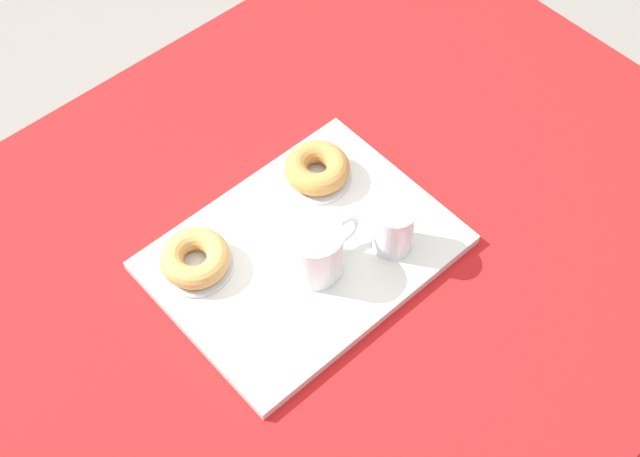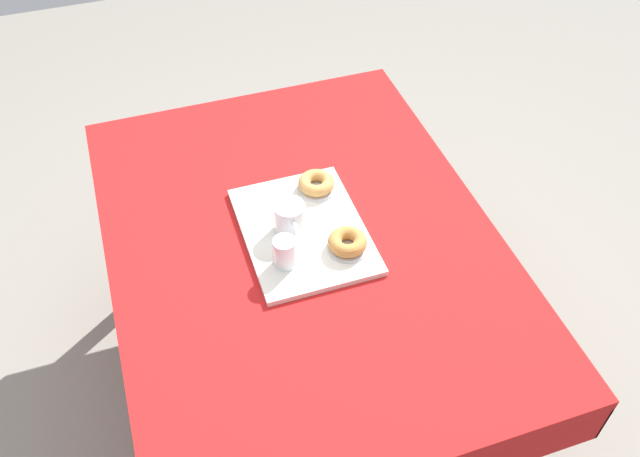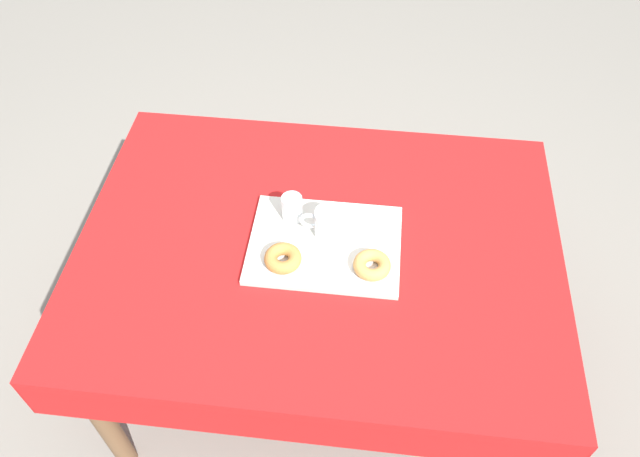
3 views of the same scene
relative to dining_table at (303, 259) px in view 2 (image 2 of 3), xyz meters
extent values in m
plane|color=gray|center=(0.00, 0.00, -0.64)|extent=(6.00, 6.00, 0.00)
cube|color=red|center=(0.00, 0.00, 0.07)|extent=(1.40, 1.04, 0.03)
cube|color=red|center=(0.00, -0.52, -0.01)|extent=(1.40, 0.01, 0.14)
cube|color=red|center=(0.00, 0.52, -0.01)|extent=(1.40, 0.01, 0.14)
cube|color=red|center=(0.70, 0.00, -0.01)|extent=(0.01, 1.04, 0.14)
cylinder|color=brown|center=(-0.61, -0.43, -0.29)|extent=(0.06, 0.06, 0.70)
cylinder|color=brown|center=(0.61, -0.43, -0.29)|extent=(0.06, 0.06, 0.70)
cylinder|color=brown|center=(0.61, 0.43, -0.29)|extent=(0.06, 0.06, 0.70)
cube|color=silver|center=(0.02, -0.01, 0.10)|extent=(0.43, 0.33, 0.02)
cylinder|color=white|center=(0.03, 0.03, 0.15)|extent=(0.08, 0.08, 0.09)
cylinder|color=maroon|center=(0.03, 0.03, 0.14)|extent=(0.07, 0.07, 0.06)
torus|color=white|center=(-0.03, 0.03, 0.15)|extent=(0.06, 0.01, 0.06)
cylinder|color=white|center=(-0.09, 0.07, 0.15)|extent=(0.06, 0.06, 0.09)
cylinder|color=silver|center=(-0.09, 0.07, 0.14)|extent=(0.05, 0.05, 0.06)
cylinder|color=silver|center=(-0.09, -0.10, 0.11)|extent=(0.11, 0.11, 0.01)
torus|color=#BC7F3D|center=(-0.09, -0.10, 0.13)|extent=(0.10, 0.10, 0.04)
cylinder|color=silver|center=(0.16, -0.09, 0.11)|extent=(0.11, 0.11, 0.01)
torus|color=tan|center=(0.16, -0.09, 0.13)|extent=(0.10, 0.10, 0.03)
camera|label=1|loc=(0.48, 0.54, 1.19)|focal=48.19mm
camera|label=2|loc=(-1.21, 0.36, 1.45)|focal=38.07mm
camera|label=3|loc=(0.13, -1.11, 1.48)|focal=34.60mm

